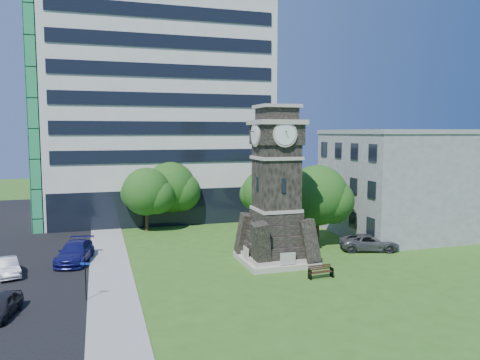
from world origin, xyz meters
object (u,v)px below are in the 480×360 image
object	(u,v)px
car_street_mid	(7,267)
street_sign	(85,276)
car_street_south	(1,306)
park_bench	(320,271)
car_east_lot	(369,242)
clock_tower	(276,195)
car_street_north	(75,252)

from	to	relation	value
car_street_mid	street_sign	world-z (taller)	street_sign
car_street_south	park_bench	bearing A→B (deg)	14.13
car_east_lot	street_sign	bearing A→B (deg)	121.29
clock_tower	car_street_north	world-z (taller)	clock_tower
car_street_mid	street_sign	bearing A→B (deg)	-68.00
car_street_north	car_east_lot	bearing A→B (deg)	2.77
clock_tower	car_street_mid	world-z (taller)	clock_tower
car_street_south	park_bench	world-z (taller)	car_street_south
car_street_south	car_street_mid	distance (m)	8.11
car_street_south	street_sign	size ratio (longest dim) A/B	1.51
car_street_north	car_street_south	bearing A→B (deg)	-97.44
car_street_mid	park_bench	world-z (taller)	car_street_mid
clock_tower	car_street_mid	size ratio (longest dim) A/B	3.17
car_street_south	car_street_north	bearing A→B (deg)	82.58
car_street_mid	car_street_north	xyz separation A→B (m)	(4.46, 2.28, 0.16)
car_east_lot	car_street_mid	bearing A→B (deg)	105.25
street_sign	car_street_north	bearing A→B (deg)	115.29
car_east_lot	car_street_north	bearing A→B (deg)	99.43
car_street_mid	car_street_north	world-z (taller)	car_street_north
street_sign	car_street_south	bearing A→B (deg)	-145.53
park_bench	car_east_lot	bearing A→B (deg)	33.69
car_street_south	car_street_north	distance (m)	10.89
car_street_mid	park_bench	size ratio (longest dim) A/B	2.15
car_street_mid	street_sign	xyz separation A→B (m)	(5.46, -6.81, 0.88)
clock_tower	street_sign	world-z (taller)	clock_tower
car_street_north	car_east_lot	size ratio (longest dim) A/B	1.10
car_east_lot	street_sign	xyz separation A→B (m)	(-23.11, -5.58, 0.83)
car_street_north	car_street_mid	bearing A→B (deg)	-141.87
car_street_south	street_sign	distance (m)	4.71
clock_tower	car_street_north	size ratio (longest dim) A/B	2.24
park_bench	street_sign	size ratio (longest dim) A/B	0.74
clock_tower	car_east_lot	xyz separation A→B (m)	(9.04, 1.01, -4.59)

